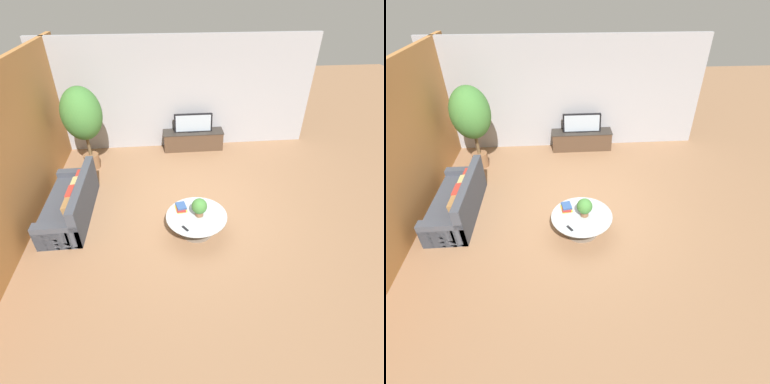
% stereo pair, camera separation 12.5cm
% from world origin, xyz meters
% --- Properties ---
extents(ground_plane, '(24.00, 24.00, 0.00)m').
position_xyz_m(ground_plane, '(0.00, 0.00, 0.00)').
color(ground_plane, '#8C6647').
extents(back_wall_stone, '(7.40, 0.12, 3.00)m').
position_xyz_m(back_wall_stone, '(0.00, 3.26, 1.50)').
color(back_wall_stone, '#939399').
rests_on(back_wall_stone, ground).
extents(side_wall_left, '(0.12, 7.40, 3.00)m').
position_xyz_m(side_wall_left, '(-3.26, 0.20, 1.50)').
color(side_wall_left, '#B2753D').
rests_on(side_wall_left, ground).
extents(media_console, '(1.72, 0.50, 0.54)m').
position_xyz_m(media_console, '(0.35, 2.94, 0.28)').
color(media_console, '#473323').
rests_on(media_console, ground).
extents(television, '(1.07, 0.13, 0.52)m').
position_xyz_m(television, '(0.35, 2.94, 0.79)').
color(television, black).
rests_on(television, media_console).
extents(coffee_table, '(1.18, 1.18, 0.42)m').
position_xyz_m(coffee_table, '(0.06, -0.60, 0.30)').
color(coffee_table, '#756656').
rests_on(coffee_table, ground).
extents(couch_by_wall, '(0.84, 2.06, 0.84)m').
position_xyz_m(couch_by_wall, '(-2.49, 0.19, 0.29)').
color(couch_by_wall, '#3D424C').
rests_on(couch_by_wall, ground).
extents(potted_palm_tall, '(0.96, 0.96, 2.13)m').
position_xyz_m(potted_palm_tall, '(-2.41, 2.14, 1.42)').
color(potted_palm_tall, brown).
rests_on(potted_palm_tall, ground).
extents(potted_plant_tabletop, '(0.30, 0.30, 0.37)m').
position_xyz_m(potted_plant_tabletop, '(0.11, -0.59, 0.63)').
color(potted_plant_tabletop, brown).
rests_on(potted_plant_tabletop, coffee_table).
extents(book_stack, '(0.24, 0.28, 0.11)m').
position_xyz_m(book_stack, '(-0.23, -0.38, 0.47)').
color(book_stack, gold).
rests_on(book_stack, coffee_table).
extents(remote_black, '(0.12, 0.15, 0.02)m').
position_xyz_m(remote_black, '(-0.19, -0.94, 0.43)').
color(remote_black, black).
rests_on(remote_black, coffee_table).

